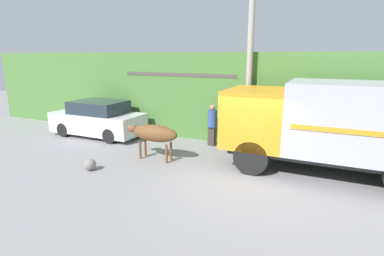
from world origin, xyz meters
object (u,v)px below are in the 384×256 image
(cargo_truck, at_px, (335,123))
(pedestrian_on_hill, at_px, (212,123))
(roadside_rock, at_px, (90,165))
(parked_suv, at_px, (98,119))
(brown_cow, at_px, (154,134))
(utility_pole, at_px, (250,60))

(cargo_truck, relative_size, pedestrian_on_hill, 3.83)
(roadside_rock, bearing_deg, parked_suv, 127.86)
(brown_cow, distance_m, pedestrian_on_hill, 2.85)
(cargo_truck, bearing_deg, pedestrian_on_hill, 159.61)
(cargo_truck, distance_m, brown_cow, 6.05)
(cargo_truck, distance_m, utility_pole, 4.03)
(cargo_truck, bearing_deg, utility_pole, 149.22)
(cargo_truck, relative_size, brown_cow, 3.15)
(brown_cow, bearing_deg, pedestrian_on_hill, 75.70)
(roadside_rock, bearing_deg, cargo_truck, 22.09)
(pedestrian_on_hill, bearing_deg, cargo_truck, 178.05)
(parked_suv, distance_m, utility_pole, 7.52)
(pedestrian_on_hill, distance_m, utility_pole, 2.97)
(brown_cow, relative_size, utility_pole, 0.31)
(brown_cow, distance_m, roadside_rock, 2.43)
(cargo_truck, distance_m, pedestrian_on_hill, 4.86)
(cargo_truck, relative_size, parked_suv, 1.53)
(brown_cow, height_order, parked_suv, parked_suv)
(pedestrian_on_hill, bearing_deg, utility_pole, -155.24)
(brown_cow, relative_size, roadside_rock, 5.47)
(brown_cow, xyz_separation_m, utility_pole, (2.73, 2.77, 2.58))
(pedestrian_on_hill, height_order, roadside_rock, pedestrian_on_hill)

